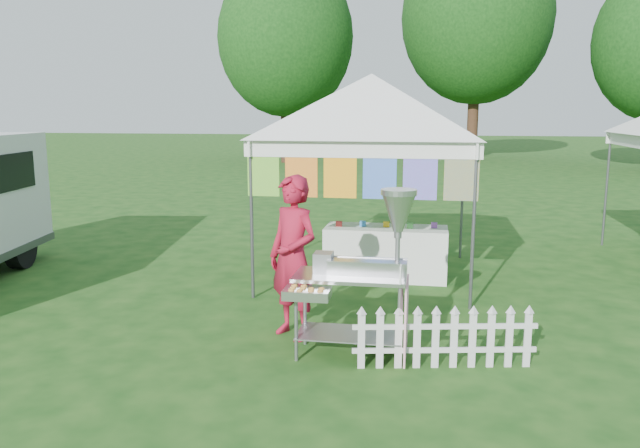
# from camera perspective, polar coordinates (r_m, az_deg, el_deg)

# --- Properties ---
(ground) EXTENTS (120.00, 120.00, 0.00)m
(ground) POSITION_cam_1_polar(r_m,az_deg,el_deg) (6.27, 1.31, -12.90)
(ground) COLOR #154213
(ground) RESTS_ON ground
(canopy_main) EXTENTS (4.24, 4.24, 3.45)m
(canopy_main) POSITION_cam_1_polar(r_m,az_deg,el_deg) (9.25, 4.75, 13.47)
(canopy_main) COLOR #59595E
(canopy_main) RESTS_ON ground
(tree_left) EXTENTS (6.40, 6.40, 9.53)m
(tree_left) POSITION_cam_1_polar(r_m,az_deg,el_deg) (30.67, -3.15, 16.59)
(tree_left) COLOR #331B12
(tree_left) RESTS_ON ground
(tree_mid) EXTENTS (7.60, 7.60, 11.52)m
(tree_mid) POSITION_cam_1_polar(r_m,az_deg,el_deg) (34.09, 14.17, 17.87)
(tree_mid) COLOR #331B12
(tree_mid) RESTS_ON ground
(donut_cart) EXTENTS (1.24, 0.85, 1.72)m
(donut_cart) POSITION_cam_1_polar(r_m,az_deg,el_deg) (6.20, 4.45, -3.32)
(donut_cart) COLOR gray
(donut_cart) RESTS_ON ground
(vendor) EXTENTS (0.78, 0.73, 1.80)m
(vendor) POSITION_cam_1_polar(r_m,az_deg,el_deg) (6.81, -2.48, -3.06)
(vendor) COLOR maroon
(vendor) RESTS_ON ground
(picket_fence) EXTENTS (1.77, 0.38, 0.56)m
(picket_fence) POSITION_cam_1_polar(r_m,az_deg,el_deg) (6.26, 11.33, -10.32)
(picket_fence) COLOR silver
(picket_fence) RESTS_ON ground
(display_table) EXTENTS (1.80, 0.70, 0.77)m
(display_table) POSITION_cam_1_polar(r_m,az_deg,el_deg) (9.37, 6.02, -2.61)
(display_table) COLOR white
(display_table) RESTS_ON ground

